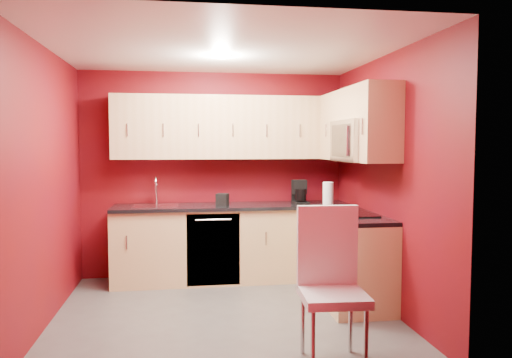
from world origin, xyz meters
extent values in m
plane|color=#4D4A48|center=(0.00, 0.00, 0.00)|extent=(3.20, 3.20, 0.00)
plane|color=white|center=(0.00, 0.00, 2.50)|extent=(3.20, 3.20, 0.00)
plane|color=#600909|center=(0.00, 1.50, 1.25)|extent=(3.20, 0.00, 3.20)
plane|color=#600909|center=(0.00, -1.50, 1.25)|extent=(3.20, 0.00, 3.20)
plane|color=#600909|center=(-1.60, 0.00, 1.25)|extent=(0.00, 3.00, 3.00)
plane|color=#600909|center=(1.60, 0.00, 1.25)|extent=(0.00, 3.00, 3.00)
cube|color=tan|center=(0.20, 1.20, 0.43)|extent=(2.80, 0.60, 0.87)
cube|color=tan|center=(1.30, 0.25, 0.43)|extent=(0.60, 1.30, 0.87)
cube|color=black|center=(0.20, 1.19, 0.89)|extent=(2.80, 0.63, 0.04)
cube|color=black|center=(1.29, 0.23, 0.89)|extent=(0.63, 1.27, 0.04)
cube|color=tan|center=(0.20, 1.32, 1.83)|extent=(2.80, 0.35, 0.75)
cube|color=tan|center=(1.43, 0.86, 1.83)|extent=(0.35, 0.57, 0.75)
cube|color=tan|center=(1.43, -0.29, 1.83)|extent=(0.35, 0.22, 0.75)
cube|color=tan|center=(1.43, 0.20, 2.04)|extent=(0.35, 0.76, 0.33)
cube|color=silver|center=(1.40, 0.20, 1.66)|extent=(0.40, 0.76, 0.42)
cube|color=black|center=(1.21, 0.20, 1.66)|extent=(0.02, 0.62, 0.33)
cylinder|color=silver|center=(1.19, -0.03, 1.66)|extent=(0.02, 0.02, 0.29)
cube|color=black|center=(1.28, 0.20, 0.92)|extent=(0.50, 0.55, 0.01)
cube|color=silver|center=(-0.70, 1.18, 0.91)|extent=(0.52, 0.42, 0.02)
cylinder|color=silver|center=(-0.70, 1.38, 1.04)|extent=(0.02, 0.02, 0.26)
torus|color=silver|center=(-0.70, 1.31, 1.17)|extent=(0.02, 0.16, 0.16)
cylinder|color=silver|center=(-0.70, 1.24, 1.11)|extent=(0.02, 0.02, 0.12)
cube|color=black|center=(-0.05, 0.91, 0.43)|extent=(0.60, 0.02, 0.82)
cylinder|color=white|center=(0.00, 0.30, 2.48)|extent=(0.20, 0.20, 0.01)
camera|label=1|loc=(-0.38, -4.67, 1.63)|focal=35.00mm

